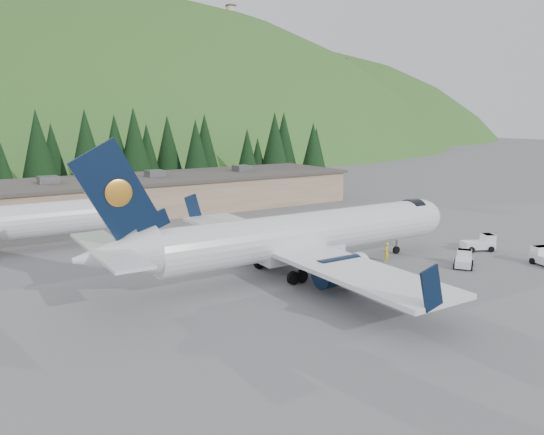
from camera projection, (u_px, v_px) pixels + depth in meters
The scene contains 8 objects.
ground at pixel (308, 270), 48.79m from camera, with size 600.00×600.00×0.00m, color slate.
airliner at pixel (298, 236), 47.59m from camera, with size 37.50×35.12×12.49m.
baggage_tug_a at pixel (464, 260), 49.88m from camera, with size 3.11×2.77×1.50m.
baggage_tug_b at pixel (481, 243), 56.01m from camera, with size 3.62×3.00×1.72m.
terminal_building at pixel (123, 196), 76.88m from camera, with size 71.00×17.00×6.10m.
ramp_worker at pixel (386, 252), 51.55m from camera, with size 0.70×0.46×1.91m, color yellow.
tree_line at pixel (97, 151), 96.50m from camera, with size 111.59×17.47×14.53m.
hills at pixel (141, 315), 263.51m from camera, with size 614.00×330.00×300.00m.
Camera 1 is at (-28.44, -37.60, 13.88)m, focal length 35.00 mm.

